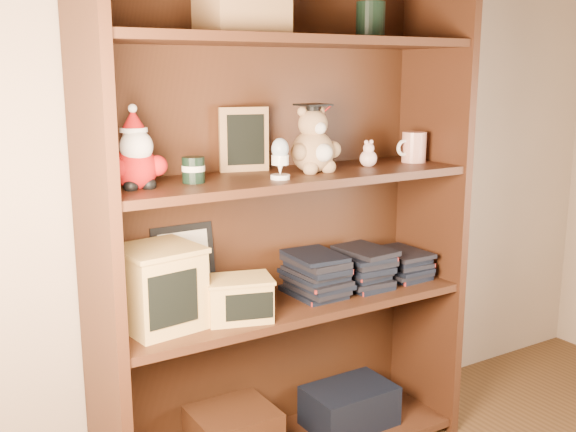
{
  "coord_description": "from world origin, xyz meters",
  "views": [
    {
      "loc": [
        -1.19,
        -0.4,
        1.26
      ],
      "look_at": [
        -0.14,
        1.3,
        0.82
      ],
      "focal_mm": 42.0,
      "sensor_mm": 36.0,
      "label": 1
    }
  ],
  "objects_px": {
    "bookcase": "(279,226)",
    "teacher_mug": "(413,147)",
    "treats_box": "(159,287)",
    "grad_teddy_bear": "(314,146)"
  },
  "relations": [
    {
      "from": "bookcase",
      "to": "treats_box",
      "type": "bearing_deg",
      "value": -172.97
    },
    {
      "from": "bookcase",
      "to": "teacher_mug",
      "type": "height_order",
      "value": "bookcase"
    },
    {
      "from": "treats_box",
      "to": "grad_teddy_bear",
      "type": "bearing_deg",
      "value": -0.61
    },
    {
      "from": "grad_teddy_bear",
      "to": "teacher_mug",
      "type": "height_order",
      "value": "grad_teddy_bear"
    },
    {
      "from": "bookcase",
      "to": "teacher_mug",
      "type": "distance_m",
      "value": 0.55
    },
    {
      "from": "grad_teddy_bear",
      "to": "teacher_mug",
      "type": "relative_size",
      "value": 1.84
    },
    {
      "from": "bookcase",
      "to": "teacher_mug",
      "type": "xyz_separation_m",
      "value": [
        0.5,
        -0.05,
        0.22
      ]
    },
    {
      "from": "grad_teddy_bear",
      "to": "treats_box",
      "type": "xyz_separation_m",
      "value": [
        -0.51,
        0.01,
        -0.36
      ]
    },
    {
      "from": "bookcase",
      "to": "treats_box",
      "type": "distance_m",
      "value": 0.44
    },
    {
      "from": "grad_teddy_bear",
      "to": "teacher_mug",
      "type": "bearing_deg",
      "value": 0.9
    }
  ]
}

